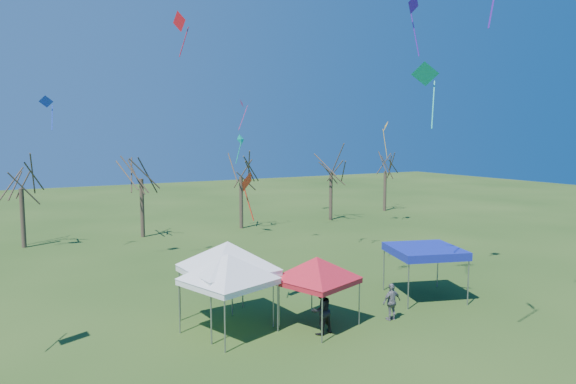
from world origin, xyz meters
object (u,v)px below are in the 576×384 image
(tree_4, at_px, (331,156))
(tent_white_mid, at_px, (228,247))
(tree_1, at_px, (20,167))
(tent_white_west, at_px, (228,260))
(tree_5, at_px, (386,157))
(tree_3, at_px, (241,158))
(tent_red, at_px, (317,262))
(tent_blue, at_px, (425,251))
(person_dark, at_px, (321,310))
(tree_2, at_px, (141,158))
(person_grey, at_px, (392,302))

(tree_4, bearing_deg, tent_white_mid, -133.07)
(tree_1, height_order, tent_white_west, tree_1)
(tree_1, relative_size, tree_5, 1.01)
(tree_3, xyz_separation_m, tree_5, (17.69, 2.02, -0.35))
(tent_red, relative_size, tent_blue, 0.90)
(tent_white_west, xyz_separation_m, tent_blue, (10.20, -0.54, -0.70))
(tree_5, distance_m, tent_blue, 30.06)
(tree_4, xyz_separation_m, person_dark, (-16.39, -23.41, -5.08))
(tree_4, xyz_separation_m, tent_blue, (-9.37, -21.97, -3.72))
(tent_white_west, relative_size, tent_white_mid, 0.87)
(person_dark, bearing_deg, tree_5, -143.08)
(tent_blue, xyz_separation_m, person_dark, (-7.01, -1.44, -1.35))
(tree_3, xyz_separation_m, tent_blue, (-0.05, -22.01, -3.74))
(tent_white_west, height_order, person_dark, tent_white_west)
(tree_5, relative_size, tent_blue, 1.83)
(tree_4, bearing_deg, tree_3, 179.74)
(tent_white_mid, bearing_deg, tree_3, 64.33)
(tent_blue, bearing_deg, tent_white_west, 176.97)
(tree_2, bearing_deg, tree_1, 178.15)
(tree_5, height_order, person_dark, tree_5)
(tree_5, height_order, tent_red, tree_5)
(tree_1, xyz_separation_m, tent_white_west, (6.55, -22.08, -2.76))
(tree_1, height_order, tree_2, tree_2)
(tree_3, relative_size, tent_red, 2.15)
(tent_white_west, bearing_deg, tree_4, 47.59)
(tent_red, xyz_separation_m, person_dark, (-0.31, -0.83, -1.79))
(tree_3, relative_size, tree_5, 1.06)
(person_grey, bearing_deg, tree_5, -130.81)
(person_grey, bearing_deg, tree_1, -62.55)
(tree_1, xyz_separation_m, tree_5, (34.49, 1.42, -0.06))
(tree_2, bearing_deg, tent_white_west, -94.85)
(tent_white_west, relative_size, tent_blue, 0.99)
(tree_5, bearing_deg, tent_blue, -126.43)
(tree_4, bearing_deg, tent_red, -125.45)
(tree_1, relative_size, tent_blue, 1.85)
(tent_white_west, bearing_deg, tent_white_mid, 68.14)
(tent_white_mid, height_order, person_dark, tent_white_mid)
(tent_white_mid, relative_size, person_grey, 2.87)
(tree_5, relative_size, tent_white_west, 1.84)
(tree_4, bearing_deg, tree_1, 178.58)
(tent_blue, height_order, person_dark, tent_blue)
(tree_5, xyz_separation_m, person_dark, (-24.75, -25.48, -4.75))
(tent_blue, bearing_deg, tree_4, 66.90)
(tree_1, distance_m, tree_2, 8.42)
(tree_4, height_order, person_grey, tree_4)
(tree_5, bearing_deg, person_grey, -129.58)
(tent_white_mid, relative_size, person_dark, 2.39)
(tent_white_west, height_order, tent_white_mid, tent_white_mid)
(tent_white_mid, distance_m, tent_blue, 10.00)
(tree_2, xyz_separation_m, tent_white_mid, (-1.50, -20.94, -2.95))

